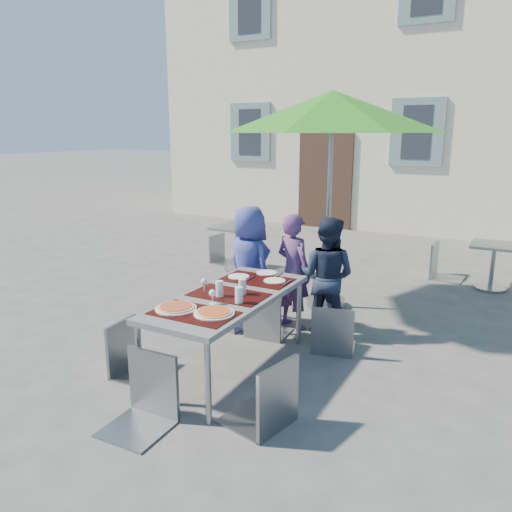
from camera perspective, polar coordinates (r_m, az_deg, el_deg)
The scene contains 22 objects.
ground at distance 4.73m, azimuth -2.37°, elevation -13.93°, with size 90.00×90.00×0.00m, color #474749.
building at distance 15.46m, azimuth 21.81°, elevation 22.91°, with size 13.60×8.20×11.10m.
dining_table at distance 4.65m, azimuth -3.15°, elevation -5.09°, with size 0.80×1.85×0.76m.
pizza_near_left at distance 4.30m, azimuth -9.15°, elevation -5.84°, with size 0.35×0.35×0.03m.
pizza_near_right at distance 4.15m, azimuth -4.81°, elevation -6.45°, with size 0.34×0.34×0.03m.
glassware at distance 4.52m, azimuth -3.18°, elevation -3.88°, with size 0.52×0.41×0.15m.
place_settings at distance 5.16m, azimuth 0.48°, elevation -2.36°, with size 0.65×0.49×0.01m.
child_0 at distance 5.82m, azimuth -0.77°, elevation -1.11°, with size 0.68×0.44×1.40m, color #374298.
child_1 at distance 5.71m, azimuth 4.31°, elevation -1.76°, with size 0.49×0.32×1.34m, color #57356E.
child_2 at distance 5.55m, azimuth 8.07°, elevation -2.33°, with size 0.65×0.37×1.34m, color #1B243C.
chair_0 at distance 5.69m, azimuth -3.62°, elevation -3.16°, with size 0.43×0.43×0.92m.
chair_1 at distance 5.42m, azimuth 1.14°, elevation -3.60°, with size 0.47×0.47×0.98m.
chair_2 at distance 5.11m, azimuth 8.96°, elevation -5.00°, with size 0.51×0.52×0.97m.
chair_3 at distance 4.76m, azimuth -14.33°, elevation -6.77°, with size 0.45×0.45×0.96m.
chair_4 at distance 3.78m, azimuth 1.27°, elevation -10.86°, with size 0.56×0.56×1.06m.
chair_5 at distance 3.93m, azimuth -12.90°, elevation -10.26°, with size 0.48×0.48×1.06m.
patio_umbrella at distance 6.24m, azimuth 8.70°, elevation 15.82°, with size 2.65×2.65×2.70m.
cafe_table_0 at distance 8.10m, azimuth -2.15°, elevation 1.79°, with size 0.69×0.69×0.74m.
bg_chair_l_0 at distance 8.64m, azimuth -4.03°, elevation 2.75°, with size 0.46×0.45×0.91m.
bg_chair_r_0 at distance 7.89m, azimuth 4.04°, elevation 1.89°, with size 0.51×0.50×0.96m.
cafe_table_1 at distance 7.89m, azimuth 25.47°, elevation -0.47°, with size 0.62×0.62×0.67m.
bg_chair_l_1 at distance 8.17m, azimuth 20.62°, elevation 1.79°, with size 0.48×0.48×1.04m.
Camera 1 is at (2.16, -3.58, 2.22)m, focal length 35.00 mm.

